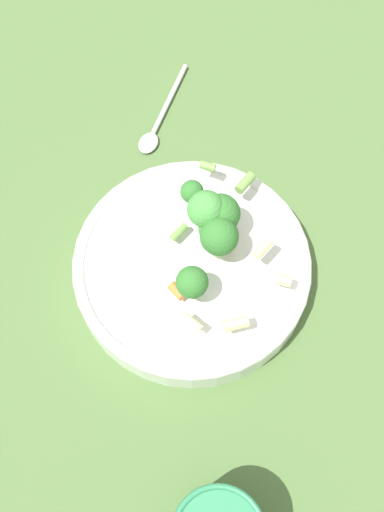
# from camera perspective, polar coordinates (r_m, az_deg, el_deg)

# --- Properties ---
(ground_plane) EXTENTS (3.00, 3.00, 0.00)m
(ground_plane) POSITION_cam_1_polar(r_m,az_deg,el_deg) (0.75, 0.00, -1.77)
(ground_plane) COLOR #4C6B38
(bowl) EXTENTS (0.29, 0.29, 0.04)m
(bowl) POSITION_cam_1_polar(r_m,az_deg,el_deg) (0.73, 0.00, -1.02)
(bowl) COLOR white
(bowl) RESTS_ON ground_plane
(pasta_salad) EXTENTS (0.14, 0.22, 0.07)m
(pasta_salad) POSITION_cam_1_polar(r_m,az_deg,el_deg) (0.68, 1.99, 2.62)
(pasta_salad) COLOR #8CB766
(pasta_salad) RESTS_ON bowl
(spoon) EXTENTS (0.07, 0.16, 0.01)m
(spoon) POSITION_cam_1_polar(r_m,az_deg,el_deg) (0.86, -3.25, 12.41)
(spoon) COLOR silver
(spoon) RESTS_ON ground_plane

